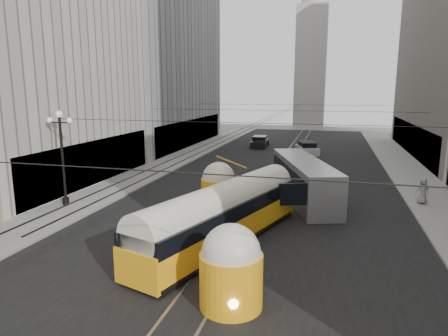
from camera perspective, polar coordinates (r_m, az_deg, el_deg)
The scene contains 14 objects.
road at distance 38.17m, azimuth 7.74°, elevation -0.85°, with size 20.00×85.00×0.02m, color black.
sidewalk_left at distance 44.54m, azimuth -7.14°, elevation 0.99°, with size 4.00×72.00×0.15m, color gray.
sidewalk_right at distance 41.94m, azimuth 24.87°, elevation -0.61°, with size 4.00×72.00×0.15m, color gray.
rail_left at distance 38.27m, azimuth 6.62°, elevation -0.79°, with size 0.12×85.00×0.04m, color gray.
rail_right at distance 38.09m, azimuth 8.86°, elevation -0.91°, with size 0.12×85.00×0.04m, color gray.
building_left_far at distance 58.40m, azimuth -10.46°, elevation 17.33°, with size 12.60×28.60×28.60m.
distant_tower at distance 84.97m, azimuth 12.37°, elevation 15.73°, with size 6.00×6.00×31.36m.
lamppost_left_mid at distance 28.72m, azimuth -22.12°, elevation 2.03°, with size 1.86×0.44×6.37m.
catenary at distance 36.38m, azimuth 7.96°, elevation 7.91°, with size 25.00×72.00×0.23m.
streetcar at distance 20.68m, azimuth -0.15°, elevation -6.63°, with size 6.15×14.19×3.23m.
city_bus at distance 29.52m, azimuth 11.29°, elevation -1.39°, with size 5.83×11.81×2.89m.
sedan_white_far at distance 50.44m, azimuth 11.77°, elevation 2.74°, with size 3.32×5.14×1.51m.
sedan_dark_far at distance 55.70m, azimuth 5.14°, elevation 3.72°, with size 2.23×4.93×1.53m.
pedestrian_sidewalk_right at distance 30.61m, azimuth 26.53°, elevation -2.93°, with size 0.89×0.55×1.82m, color gray.
Camera 1 is at (4.69, -4.55, 7.92)m, focal length 32.00 mm.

